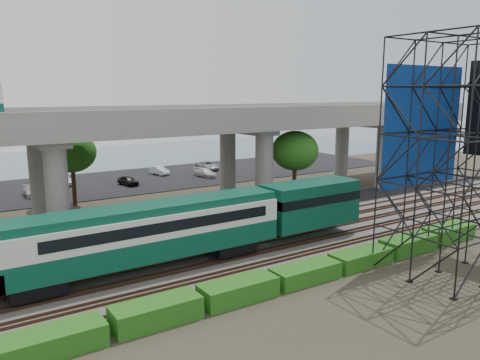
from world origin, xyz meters
TOP-DOWN VIEW (x-y plane):
  - ground at (0.00, 0.00)m, footprint 140.00×140.00m
  - ballast_bed at (0.00, 2.00)m, footprint 90.00×12.00m
  - service_road at (0.00, 10.50)m, footprint 90.00×5.00m
  - parking_lot at (0.00, 34.00)m, footprint 90.00×18.00m
  - harbor_water at (0.00, 56.00)m, footprint 140.00×40.00m
  - rail_tracks at (0.00, 2.00)m, footprint 90.00×9.52m
  - commuter_train at (-4.98, 2.00)m, footprint 29.30×3.06m
  - overpass at (-1.38, 16.00)m, footprint 80.00×12.00m
  - scaffold_tower at (10.86, -7.98)m, footprint 9.36×6.36m
  - hedge_strip at (1.01, -4.30)m, footprint 34.60×1.80m
  - trees at (-4.67, 16.17)m, footprint 40.94×16.94m
  - suv at (-5.95, 11.21)m, footprint 5.93×3.95m
  - parked_cars at (0.82, 33.90)m, footprint 36.11×9.45m

SIDE VIEW (x-z plane):
  - ground at x=0.00m, z-range 0.00..0.00m
  - harbor_water at x=0.00m, z-range 0.00..0.03m
  - service_road at x=0.00m, z-range 0.00..0.08m
  - parking_lot at x=0.00m, z-range 0.00..0.08m
  - ballast_bed at x=0.00m, z-range 0.00..0.20m
  - rail_tracks at x=0.00m, z-range 0.20..0.36m
  - hedge_strip at x=1.01m, z-range -0.04..1.16m
  - parked_cars at x=0.82m, z-range 0.04..1.35m
  - suv at x=-5.95m, z-range 0.08..1.59m
  - commuter_train at x=-4.98m, z-range 0.73..5.03m
  - trees at x=-4.67m, z-range 1.73..9.42m
  - scaffold_tower at x=10.86m, z-range -0.03..14.97m
  - overpass at x=-1.38m, z-range 2.01..14.41m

